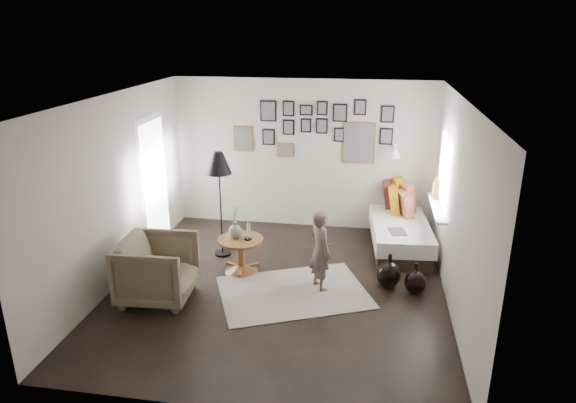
% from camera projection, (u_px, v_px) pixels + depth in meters
% --- Properties ---
extents(ground, '(4.80, 4.80, 0.00)m').
position_uv_depth(ground, '(279.00, 288.00, 7.09)').
color(ground, black).
rests_on(ground, ground).
extents(wall_back, '(4.50, 0.00, 4.50)m').
position_uv_depth(wall_back, '(303.00, 155.00, 8.90)').
color(wall_back, '#A0988C').
rests_on(wall_back, ground).
extents(wall_front, '(4.50, 0.00, 4.50)m').
position_uv_depth(wall_front, '(228.00, 289.00, 4.42)').
color(wall_front, '#A0988C').
rests_on(wall_front, ground).
extents(wall_left, '(0.00, 4.80, 4.80)m').
position_uv_depth(wall_left, '(116.00, 191.00, 7.01)').
color(wall_left, '#A0988C').
rests_on(wall_left, ground).
extents(wall_right, '(0.00, 4.80, 4.80)m').
position_uv_depth(wall_right, '(457.00, 209.00, 6.32)').
color(wall_right, '#A0988C').
rests_on(wall_right, ground).
extents(ceiling, '(4.80, 4.80, 0.00)m').
position_uv_depth(ceiling, '(277.00, 98.00, 6.23)').
color(ceiling, white).
rests_on(ceiling, wall_back).
extents(door_left, '(0.00, 2.14, 2.14)m').
position_uv_depth(door_left, '(154.00, 183.00, 8.20)').
color(door_left, white).
rests_on(door_left, wall_left).
extents(window_right, '(0.15, 1.32, 1.30)m').
position_uv_depth(window_right, '(437.00, 201.00, 7.70)').
color(window_right, white).
rests_on(window_right, wall_right).
extents(gallery_wall, '(2.74, 0.03, 1.08)m').
position_uv_depth(gallery_wall, '(320.00, 130.00, 8.69)').
color(gallery_wall, brown).
rests_on(gallery_wall, wall_back).
extents(wall_sconce, '(0.18, 0.36, 0.16)m').
position_uv_depth(wall_sconce, '(395.00, 153.00, 8.36)').
color(wall_sconce, white).
rests_on(wall_sconce, wall_back).
extents(rug, '(2.32, 2.02, 0.01)m').
position_uv_depth(rug, '(293.00, 292.00, 6.97)').
color(rug, silver).
rests_on(rug, ground).
extents(pedestal_table, '(0.66, 0.66, 0.52)m').
position_uv_depth(pedestal_table, '(241.00, 256.00, 7.50)').
color(pedestal_table, brown).
rests_on(pedestal_table, ground).
extents(vase, '(0.19, 0.19, 0.47)m').
position_uv_depth(vase, '(235.00, 229.00, 7.39)').
color(vase, black).
rests_on(vase, pedestal_table).
extents(candles, '(0.11, 0.11, 0.25)m').
position_uv_depth(candles, '(248.00, 232.00, 7.35)').
color(candles, black).
rests_on(candles, pedestal_table).
extents(daybed, '(1.03, 2.14, 1.00)m').
position_uv_depth(daybed, '(399.00, 225.00, 8.44)').
color(daybed, black).
rests_on(daybed, ground).
extents(magazine_on_daybed, '(0.29, 0.35, 0.02)m').
position_uv_depth(magazine_on_daybed, '(398.00, 232.00, 7.79)').
color(magazine_on_daybed, black).
rests_on(magazine_on_daybed, daybed).
extents(armchair, '(0.97, 0.94, 0.84)m').
position_uv_depth(armchair, '(158.00, 269.00, 6.70)').
color(armchair, brown).
rests_on(armchair, ground).
extents(armchair_cushion, '(0.39, 0.40, 0.17)m').
position_uv_depth(armchair_cushion, '(161.00, 264.00, 6.72)').
color(armchair_cushion, beige).
rests_on(armchair_cushion, armchair).
extents(floor_lamp, '(0.39, 0.39, 1.66)m').
position_uv_depth(floor_lamp, '(219.00, 167.00, 7.66)').
color(floor_lamp, black).
rests_on(floor_lamp, ground).
extents(magazine_basket, '(0.40, 0.40, 0.39)m').
position_uv_depth(magazine_basket, '(131.00, 276.00, 7.03)').
color(magazine_basket, black).
rests_on(magazine_basket, ground).
extents(demijohn_large, '(0.33, 0.33, 0.50)m').
position_uv_depth(demijohn_large, '(389.00, 275.00, 7.06)').
color(demijohn_large, black).
rests_on(demijohn_large, ground).
extents(demijohn_small, '(0.29, 0.29, 0.45)m').
position_uv_depth(demijohn_small, '(415.00, 282.00, 6.90)').
color(demijohn_small, black).
rests_on(demijohn_small, ground).
extents(child, '(0.46, 0.49, 1.13)m').
position_uv_depth(child, '(320.00, 251.00, 6.92)').
color(child, brown).
rests_on(child, ground).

